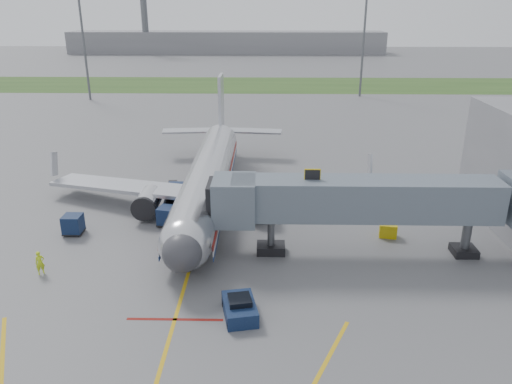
{
  "coord_description": "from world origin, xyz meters",
  "views": [
    {
      "loc": [
        5.58,
        -29.89,
        18.35
      ],
      "look_at": [
        4.73,
        9.88,
        3.2
      ],
      "focal_mm": 35.0,
      "sensor_mm": 36.0,
      "label": 1
    }
  ],
  "objects_px": {
    "belt_loader": "(172,202)",
    "ramp_worker": "(40,263)",
    "pushback_tug": "(240,308)",
    "airliner": "(208,177)"
  },
  "relations": [
    {
      "from": "pushback_tug",
      "to": "belt_loader",
      "type": "height_order",
      "value": "belt_loader"
    },
    {
      "from": "pushback_tug",
      "to": "belt_loader",
      "type": "distance_m",
      "value": 19.03
    },
    {
      "from": "belt_loader",
      "to": "airliner",
      "type": "bearing_deg",
      "value": 19.76
    },
    {
      "from": "belt_loader",
      "to": "ramp_worker",
      "type": "xyz_separation_m",
      "value": [
        -7.17,
        -12.67,
        0.39
      ]
    },
    {
      "from": "airliner",
      "to": "ramp_worker",
      "type": "xyz_separation_m",
      "value": [
        -10.6,
        -13.9,
        -1.76
      ]
    },
    {
      "from": "pushback_tug",
      "to": "ramp_worker",
      "type": "height_order",
      "value": "ramp_worker"
    },
    {
      "from": "pushback_tug",
      "to": "airliner",
      "type": "bearing_deg",
      "value": 102.03
    },
    {
      "from": "belt_loader",
      "to": "ramp_worker",
      "type": "bearing_deg",
      "value": -119.5
    },
    {
      "from": "belt_loader",
      "to": "pushback_tug",
      "type": "bearing_deg",
      "value": -67.02
    },
    {
      "from": "belt_loader",
      "to": "ramp_worker",
      "type": "distance_m",
      "value": 14.56
    }
  ]
}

